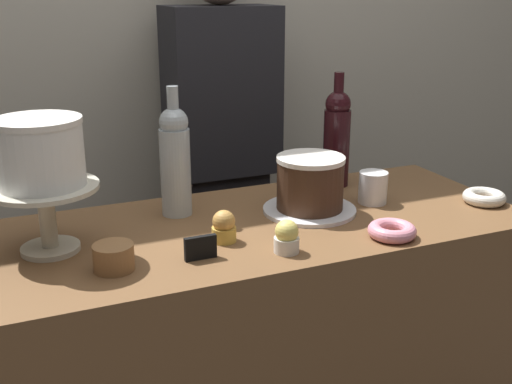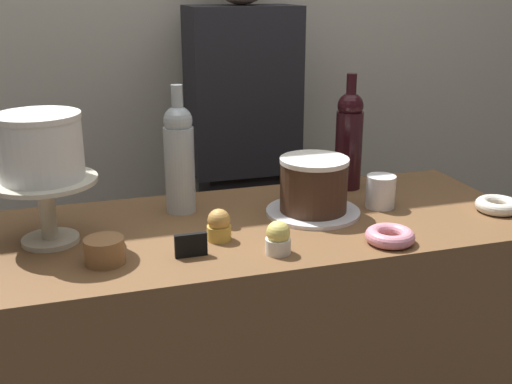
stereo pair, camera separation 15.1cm
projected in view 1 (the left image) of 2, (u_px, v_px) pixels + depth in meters
name	position (u px, v px, depth m)	size (l,w,h in m)	color
back_wall	(159.00, 34.00, 2.16)	(6.00, 0.05, 2.60)	#BCB7A8
display_counter	(256.00, 381.00, 1.69)	(1.35, 0.55, 0.91)	brown
cake_stand_pedestal	(46.00, 207.00, 1.35)	(0.23, 0.23, 0.15)	beige
white_layer_cake	(40.00, 152.00, 1.31)	(0.18, 0.18, 0.15)	white
silver_serving_platter	(309.00, 210.00, 1.62)	(0.24, 0.24, 0.01)	white
chocolate_round_cake	(310.00, 182.00, 1.59)	(0.17, 0.17, 0.14)	#3D2619
wine_bottle_clear	(175.00, 159.00, 1.56)	(0.08, 0.08, 0.33)	#B2BCC1
wine_bottle_dark_red	(337.00, 136.00, 1.79)	(0.08, 0.08, 0.33)	black
cupcake_caramel	(224.00, 227.00, 1.42)	(0.06, 0.06, 0.07)	gold
cupcake_lemon	(287.00, 237.00, 1.37)	(0.06, 0.06, 0.07)	white
donut_pink	(392.00, 231.00, 1.45)	(0.11, 0.11, 0.03)	pink
donut_sugar	(484.00, 197.00, 1.68)	(0.11, 0.11, 0.03)	silver
cookie_stack	(114.00, 257.00, 1.28)	(0.08, 0.08, 0.05)	olive
price_sign_chalkboard	(200.00, 248.00, 1.33)	(0.07, 0.01, 0.05)	black
coffee_cup_ceramic	(373.00, 187.00, 1.67)	(0.08, 0.08, 0.08)	white
barista_figure	(223.00, 173.00, 2.19)	(0.36, 0.22, 1.60)	black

